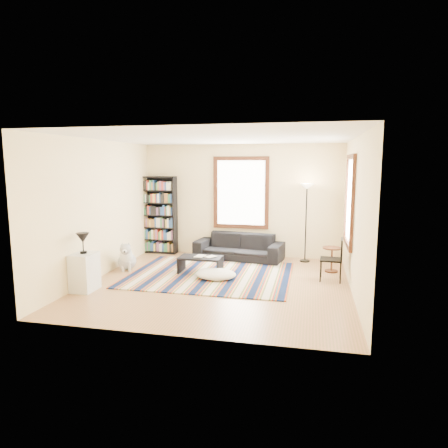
% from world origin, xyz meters
% --- Properties ---
extents(floor, '(5.00, 5.00, 0.10)m').
position_xyz_m(floor, '(0.00, 0.00, -0.05)').
color(floor, '#AE734F').
rests_on(floor, ground).
extents(ceiling, '(5.00, 5.00, 0.10)m').
position_xyz_m(ceiling, '(0.00, 0.00, 2.85)').
color(ceiling, white).
rests_on(ceiling, floor).
extents(wall_back, '(5.00, 0.10, 2.80)m').
position_xyz_m(wall_back, '(0.00, 2.55, 1.40)').
color(wall_back, '#FAE6A8').
rests_on(wall_back, floor).
extents(wall_front, '(5.00, 0.10, 2.80)m').
position_xyz_m(wall_front, '(0.00, -2.55, 1.40)').
color(wall_front, '#FAE6A8').
rests_on(wall_front, floor).
extents(wall_left, '(0.10, 5.00, 2.80)m').
position_xyz_m(wall_left, '(-2.55, 0.00, 1.40)').
color(wall_left, '#FAE6A8').
rests_on(wall_left, floor).
extents(wall_right, '(0.10, 5.00, 2.80)m').
position_xyz_m(wall_right, '(2.55, 0.00, 1.40)').
color(wall_right, '#FAE6A8').
rests_on(wall_right, floor).
extents(window_back, '(1.20, 0.06, 1.60)m').
position_xyz_m(window_back, '(0.00, 2.47, 1.60)').
color(window_back, white).
rests_on(window_back, wall_back).
extents(window_right, '(0.06, 1.20, 1.60)m').
position_xyz_m(window_right, '(2.47, 0.80, 1.60)').
color(window_right, white).
rests_on(window_right, wall_right).
extents(rug, '(3.34, 2.67, 0.02)m').
position_xyz_m(rug, '(-0.30, 0.52, 0.01)').
color(rug, '#0B183A').
rests_on(rug, floor).
extents(sofa, '(2.23, 1.13, 0.62)m').
position_xyz_m(sofa, '(0.03, 2.05, 0.31)').
color(sofa, black).
rests_on(sofa, floor).
extents(bookshelf, '(0.90, 0.30, 2.00)m').
position_xyz_m(bookshelf, '(-2.13, 2.32, 1.00)').
color(bookshelf, black).
rests_on(bookshelf, floor).
extents(coffee_table, '(0.96, 0.62, 0.36)m').
position_xyz_m(coffee_table, '(-0.54, 0.62, 0.18)').
color(coffee_table, black).
rests_on(coffee_table, floor).
extents(book_a, '(0.23, 0.28, 0.02)m').
position_xyz_m(book_a, '(-0.64, 0.62, 0.37)').
color(book_a, beige).
rests_on(book_a, coffee_table).
extents(book_b, '(0.26, 0.28, 0.02)m').
position_xyz_m(book_b, '(-0.39, 0.67, 0.37)').
color(book_b, beige).
rests_on(book_b, coffee_table).
extents(floor_cushion, '(0.97, 0.82, 0.21)m').
position_xyz_m(floor_cushion, '(-0.12, 0.25, 0.10)').
color(floor_cushion, white).
rests_on(floor_cushion, floor).
extents(floor_lamp, '(0.34, 0.34, 1.86)m').
position_xyz_m(floor_lamp, '(1.62, 2.15, 0.93)').
color(floor_lamp, black).
rests_on(floor_lamp, floor).
extents(side_table, '(0.41, 0.41, 0.54)m').
position_xyz_m(side_table, '(2.20, 1.34, 0.27)').
color(side_table, '#4C2413').
rests_on(side_table, floor).
extents(folding_chair, '(0.44, 0.42, 0.86)m').
position_xyz_m(folding_chair, '(2.15, 0.66, 0.43)').
color(folding_chair, black).
rests_on(folding_chair, floor).
extents(white_cabinet, '(0.38, 0.50, 0.70)m').
position_xyz_m(white_cabinet, '(-2.30, -0.98, 0.35)').
color(white_cabinet, silver).
rests_on(white_cabinet, floor).
extents(table_lamp, '(0.29, 0.29, 0.38)m').
position_xyz_m(table_lamp, '(-2.30, -0.98, 0.89)').
color(table_lamp, black).
rests_on(table_lamp, white_cabinet).
extents(dog, '(0.61, 0.72, 0.61)m').
position_xyz_m(dog, '(-2.21, 0.57, 0.31)').
color(dog, silver).
rests_on(dog, floor).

